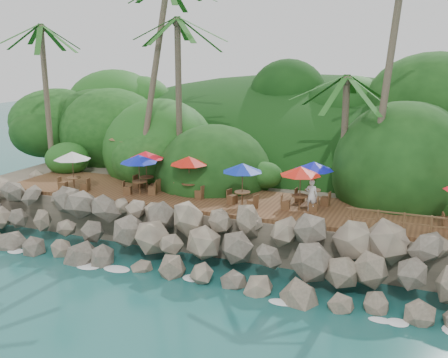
% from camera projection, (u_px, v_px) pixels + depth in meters
% --- Properties ---
extents(ground, '(140.00, 140.00, 0.00)m').
position_uv_depth(ground, '(172.00, 282.00, 24.01)').
color(ground, '#19514F').
rests_on(ground, ground).
extents(land_base, '(32.00, 25.20, 2.10)m').
position_uv_depth(land_base, '(278.00, 181.00, 38.12)').
color(land_base, gray).
rests_on(land_base, ground).
extents(jungle_hill, '(44.80, 28.00, 15.40)m').
position_uv_depth(jungle_hill, '(304.00, 173.00, 45.09)').
color(jungle_hill, '#143811').
rests_on(jungle_hill, ground).
extents(seawall, '(29.00, 4.00, 2.30)m').
position_uv_depth(seawall, '(192.00, 243.00, 25.53)').
color(seawall, gray).
rests_on(seawall, ground).
extents(terrace, '(26.00, 5.00, 0.20)m').
position_uv_depth(terrace, '(224.00, 201.00, 28.87)').
color(terrace, brown).
rests_on(terrace, land_base).
extents(jungle_foliage, '(44.00, 16.00, 12.00)m').
position_uv_depth(jungle_foliage, '(274.00, 198.00, 37.47)').
color(jungle_foliage, '#143811').
rests_on(jungle_foliage, ground).
extents(foam_line, '(25.20, 0.80, 0.06)m').
position_uv_depth(foam_line, '(176.00, 279.00, 24.27)').
color(foam_line, white).
rests_on(foam_line, ground).
extents(palms, '(34.11, 6.81, 13.25)m').
position_uv_depth(palms, '(255.00, 18.00, 28.72)').
color(palms, brown).
rests_on(palms, ground).
extents(palapa, '(5.26, 5.26, 4.60)m').
position_uv_depth(palapa, '(147.00, 119.00, 34.14)').
color(palapa, brown).
rests_on(palapa, ground).
extents(dining_clusters, '(22.45, 5.27, 2.24)m').
position_uv_depth(dining_clusters, '(239.00, 167.00, 27.93)').
color(dining_clusters, brown).
rests_on(dining_clusters, terrace).
extents(railing, '(8.30, 0.10, 1.00)m').
position_uv_depth(railing, '(445.00, 226.00, 22.48)').
color(railing, brown).
rests_on(railing, terrace).
extents(waiter, '(0.63, 0.44, 1.64)m').
position_uv_depth(waiter, '(312.00, 195.00, 26.44)').
color(waiter, white).
rests_on(waiter, terrace).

